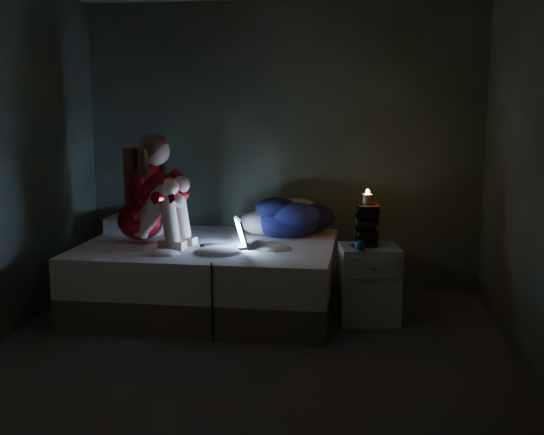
% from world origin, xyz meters
% --- Properties ---
extents(floor, '(3.60, 3.80, 0.02)m').
position_xyz_m(floor, '(0.00, 0.00, -0.01)').
color(floor, '#4C443F').
rests_on(floor, ground).
extents(wall_back, '(3.60, 0.02, 2.60)m').
position_xyz_m(wall_back, '(0.00, 1.91, 1.30)').
color(wall_back, '#2C3225').
rests_on(wall_back, ground).
extents(wall_front, '(3.60, 0.02, 2.60)m').
position_xyz_m(wall_front, '(0.00, -1.91, 1.30)').
color(wall_front, '#2C3225').
rests_on(wall_front, ground).
extents(wall_right, '(0.02, 3.80, 2.60)m').
position_xyz_m(wall_right, '(1.81, 0.00, 1.30)').
color(wall_right, '#2C3225').
rests_on(wall_right, ground).
extents(bed, '(2.04, 1.53, 0.56)m').
position_xyz_m(bed, '(-0.49, 1.10, 0.28)').
color(bed, beige).
rests_on(bed, ground).
extents(pillow, '(0.49, 0.35, 0.14)m').
position_xyz_m(pillow, '(-1.23, 1.45, 0.63)').
color(pillow, white).
rests_on(pillow, bed).
extents(woman, '(0.64, 0.49, 0.91)m').
position_xyz_m(woman, '(-1.03, 1.00, 1.01)').
color(woman, '#750603').
rests_on(woman, bed).
extents(laptop, '(0.42, 0.36, 0.25)m').
position_xyz_m(laptop, '(-0.33, 0.91, 0.68)').
color(laptop, black).
rests_on(laptop, bed).
extents(clothes_pile, '(0.72, 0.66, 0.36)m').
position_xyz_m(clothes_pile, '(0.10, 1.49, 0.74)').
color(clothes_pile, navy).
rests_on(clothes_pile, bed).
extents(nightstand, '(0.50, 0.46, 0.60)m').
position_xyz_m(nightstand, '(0.82, 0.96, 0.30)').
color(nightstand, silver).
rests_on(nightstand, ground).
extents(book_stack, '(0.19, 0.25, 0.31)m').
position_xyz_m(book_stack, '(0.79, 1.02, 0.75)').
color(book_stack, black).
rests_on(book_stack, nightstand).
extents(candle, '(0.07, 0.07, 0.08)m').
position_xyz_m(candle, '(0.79, 1.02, 0.95)').
color(candle, beige).
rests_on(candle, book_stack).
extents(phone, '(0.11, 0.15, 0.01)m').
position_xyz_m(phone, '(0.72, 0.92, 0.61)').
color(phone, black).
rests_on(phone, nightstand).
extents(blue_orb, '(0.08, 0.08, 0.08)m').
position_xyz_m(blue_orb, '(0.72, 0.81, 0.64)').
color(blue_orb, '#184F8C').
rests_on(blue_orb, nightstand).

